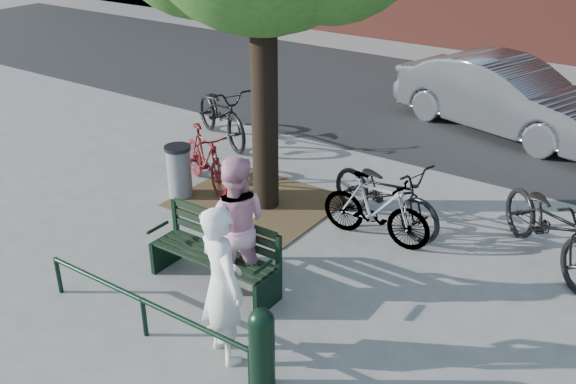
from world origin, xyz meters
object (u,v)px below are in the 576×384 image
Objects in this scene: person_right at (234,225)px; litter_bin at (179,171)px; person_left at (222,285)px; parked_car at (504,96)px; bicycle_c at (386,192)px; bollard at (262,348)px; park_bench at (217,251)px.

litter_bin is at bearing -67.17° from person_right.
parked_car is (0.22, 8.62, -0.15)m from person_left.
parked_car is at bearing -131.49° from person_right.
person_left is at bearing 88.78° from person_right.
bollard is at bearing -156.15° from bicycle_c.
person_right reaches higher than bollard.
bicycle_c is at bearing -141.67° from person_right.
parked_car is at bearing 81.27° from park_bench.
bicycle_c is at bearing -68.51° from person_left.
park_bench is 0.48m from person_right.
bicycle_c is (0.08, 3.63, -0.37)m from person_left.
bollard is 4.69m from litter_bin.
park_bench is 2.69m from litter_bin.
bollard is (1.36, -1.28, -0.37)m from person_right.
litter_bin is 3.34m from bicycle_c.
person_left is at bearing -46.89° from park_bench.
person_left is 2.06× the size of litter_bin.
person_left reaches higher than bicycle_c.
park_bench is at bearing -19.10° from person_right.
litter_bin is 0.43× the size of bicycle_c.
bicycle_c is 5.00m from parked_car.
park_bench is at bearing 173.85° from bicycle_c.
park_bench is 0.86× the size of bicycle_c.
bicycle_c is at bearing 17.56° from litter_bin.
bollard is 0.21× the size of parked_car.
person_right reaches higher than litter_bin.
bollard is 0.48× the size of bicycle_c.
parked_car is (1.17, 7.60, 0.27)m from park_bench.
bicycle_c is (1.03, 2.61, 0.05)m from park_bench.
bicycle_c reaches higher than park_bench.
parked_car is (0.14, 4.99, 0.22)m from bicycle_c.
park_bench is 0.97× the size of person_left.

